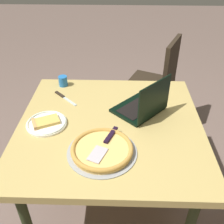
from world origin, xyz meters
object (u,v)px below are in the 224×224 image
pizza_tray (102,149)px  table_knife (64,97)px  drink_cup (63,81)px  chair_far (158,79)px  laptop (143,106)px  dining_table (110,132)px  pizza_plate (46,123)px

pizza_tray → table_knife: 0.62m
drink_cup → chair_far: size_ratio=0.08×
pizza_tray → chair_far: 1.28m
laptop → drink_cup: (0.57, -0.34, -0.01)m
dining_table → pizza_tray: bearing=82.5°
drink_cup → chair_far: bearing=-148.5°
laptop → pizza_tray: laptop is taller
pizza_plate → pizza_tray: 0.42m
pizza_plate → table_knife: (-0.05, -0.31, -0.01)m
pizza_tray → drink_cup: 0.78m
chair_far → pizza_plate: bearing=50.2°
laptop → drink_cup: laptop is taller
laptop → chair_far: (-0.21, -0.81, -0.25)m
laptop → dining_table: bearing=30.1°
table_knife → chair_far: (-0.75, -0.65, -0.20)m
laptop → pizza_plate: bearing=13.7°
dining_table → chair_far: size_ratio=1.23×
drink_cup → chair_far: (-0.78, -0.48, -0.23)m
pizza_tray → chair_far: chair_far is taller
laptop → chair_far: size_ratio=0.42×
laptop → drink_cup: bearing=-30.3°
dining_table → drink_cup: bearing=-50.9°
dining_table → pizza_plate: (0.38, 0.03, 0.08)m
pizza_tray → laptop: bearing=-122.7°
dining_table → pizza_tray: pizza_tray is taller
drink_cup → pizza_plate: bearing=88.1°
laptop → pizza_tray: 0.44m
dining_table → laptop: (-0.20, -0.12, 0.12)m
dining_table → pizza_tray: size_ratio=2.99×
chair_far → dining_table: bearing=66.1°
pizza_plate → pizza_tray: bearing=147.2°
laptop → table_knife: laptop is taller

